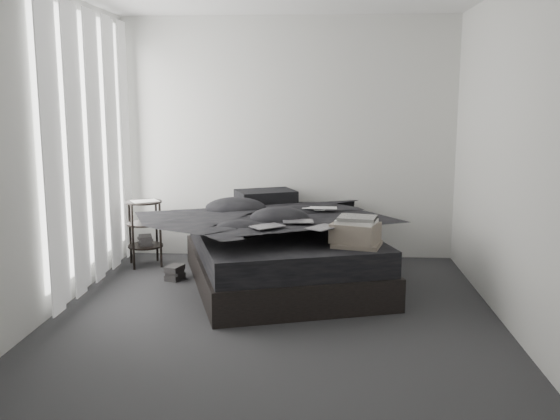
# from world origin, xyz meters

# --- Properties ---
(floor) EXTENTS (3.60, 4.20, 0.01)m
(floor) POSITION_xyz_m (0.00, 0.00, 0.00)
(floor) COLOR #2C2C2E
(floor) RESTS_ON ground
(wall_back) EXTENTS (3.60, 0.01, 2.60)m
(wall_back) POSITION_xyz_m (0.00, 2.10, 1.30)
(wall_back) COLOR silver
(wall_back) RESTS_ON ground
(wall_front) EXTENTS (3.60, 0.01, 2.60)m
(wall_front) POSITION_xyz_m (0.00, -2.10, 1.30)
(wall_front) COLOR silver
(wall_front) RESTS_ON ground
(wall_left) EXTENTS (0.01, 4.20, 2.60)m
(wall_left) POSITION_xyz_m (-1.80, 0.00, 1.30)
(wall_left) COLOR silver
(wall_left) RESTS_ON ground
(wall_right) EXTENTS (0.01, 4.20, 2.60)m
(wall_right) POSITION_xyz_m (1.80, 0.00, 1.30)
(wall_right) COLOR silver
(wall_right) RESTS_ON ground
(window_left) EXTENTS (0.02, 2.00, 2.30)m
(window_left) POSITION_xyz_m (-1.78, 0.90, 1.35)
(window_left) COLOR white
(window_left) RESTS_ON wall_left
(curtain_left) EXTENTS (0.06, 2.12, 2.48)m
(curtain_left) POSITION_xyz_m (-1.73, 0.90, 1.28)
(curtain_left) COLOR white
(curtain_left) RESTS_ON wall_left
(bed) EXTENTS (2.13, 2.47, 0.28)m
(bed) POSITION_xyz_m (-0.00, 1.02, 0.14)
(bed) COLOR black
(bed) RESTS_ON floor
(mattress) EXTENTS (2.06, 2.39, 0.22)m
(mattress) POSITION_xyz_m (-0.00, 1.02, 0.40)
(mattress) COLOR black
(mattress) RESTS_ON bed
(duvet) EXTENTS (2.00, 2.16, 0.24)m
(duvet) POSITION_xyz_m (0.01, 0.97, 0.63)
(duvet) COLOR black
(duvet) RESTS_ON mattress
(pillow_lower) EXTENTS (0.73, 0.59, 0.14)m
(pillow_lower) POSITION_xyz_m (-0.29, 1.78, 0.58)
(pillow_lower) COLOR black
(pillow_lower) RESTS_ON mattress
(pillow_upper) EXTENTS (0.70, 0.61, 0.13)m
(pillow_upper) POSITION_xyz_m (-0.22, 1.78, 0.72)
(pillow_upper) COLOR black
(pillow_upper) RESTS_ON pillow_lower
(laptop) EXTENTS (0.34, 0.22, 0.03)m
(laptop) POSITION_xyz_m (0.35, 1.18, 0.76)
(laptop) COLOR silver
(laptop) RESTS_ON duvet
(comic_a) EXTENTS (0.31, 0.30, 0.01)m
(comic_a) POSITION_xyz_m (-0.08, 0.41, 0.76)
(comic_a) COLOR black
(comic_a) RESTS_ON duvet
(comic_b) EXTENTS (0.28, 0.20, 0.01)m
(comic_b) POSITION_xyz_m (0.17, 0.65, 0.76)
(comic_b) COLOR black
(comic_b) RESTS_ON duvet
(comic_c) EXTENTS (0.30, 0.31, 0.01)m
(comic_c) POSITION_xyz_m (0.38, 0.39, 0.77)
(comic_c) COLOR black
(comic_c) RESTS_ON duvet
(side_stand) EXTENTS (0.48, 0.48, 0.68)m
(side_stand) POSITION_xyz_m (-1.47, 1.59, 0.34)
(side_stand) COLOR black
(side_stand) RESTS_ON floor
(papers) EXTENTS (0.32, 0.30, 0.01)m
(papers) POSITION_xyz_m (-1.46, 1.58, 0.68)
(papers) COLOR white
(papers) RESTS_ON side_stand
(floor_books) EXTENTS (0.17, 0.21, 0.13)m
(floor_books) POSITION_xyz_m (-1.04, 1.08, 0.07)
(floor_books) COLOR black
(floor_books) RESTS_ON floor
(box_lower) EXTENTS (0.50, 0.44, 0.31)m
(box_lower) POSITION_xyz_m (0.67, 0.47, 0.15)
(box_lower) COLOR black
(box_lower) RESTS_ON floor
(box_mid) EXTENTS (0.45, 0.39, 0.23)m
(box_mid) POSITION_xyz_m (0.67, 0.46, 0.42)
(box_mid) COLOR #6A5F54
(box_mid) RESTS_ON box_lower
(box_upper) EXTENTS (0.45, 0.41, 0.16)m
(box_upper) POSITION_xyz_m (0.66, 0.47, 0.62)
(box_upper) COLOR #6A5F54
(box_upper) RESTS_ON box_mid
(art_book_white) EXTENTS (0.38, 0.34, 0.03)m
(art_book_white) POSITION_xyz_m (0.67, 0.47, 0.72)
(art_book_white) COLOR silver
(art_book_white) RESTS_ON box_upper
(art_book_snake) EXTENTS (0.35, 0.30, 0.03)m
(art_book_snake) POSITION_xyz_m (0.67, 0.46, 0.75)
(art_book_snake) COLOR silver
(art_book_snake) RESTS_ON art_book_white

